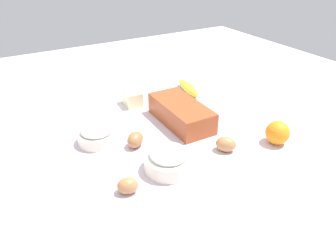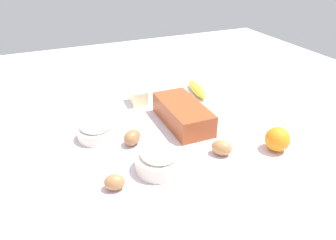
% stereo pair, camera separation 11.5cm
% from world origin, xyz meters
% --- Properties ---
extents(ground_plane, '(2.40, 2.40, 0.02)m').
position_xyz_m(ground_plane, '(0.00, 0.00, -0.01)').
color(ground_plane, silver).
extents(loaf_pan, '(0.28, 0.13, 0.08)m').
position_xyz_m(loaf_pan, '(-0.02, 0.07, 0.04)').
color(loaf_pan, '#9E4723').
rests_on(loaf_pan, ground_plane).
extents(flour_bowl, '(0.13, 0.13, 0.07)m').
position_xyz_m(flour_bowl, '(-0.05, -0.25, 0.03)').
color(flour_bowl, silver).
rests_on(flour_bowl, ground_plane).
extents(sugar_bowl, '(0.15, 0.15, 0.08)m').
position_xyz_m(sugar_bowl, '(0.20, -0.12, 0.04)').
color(sugar_bowl, silver).
rests_on(sugar_bowl, ground_plane).
extents(banana, '(0.19, 0.07, 0.04)m').
position_xyz_m(banana, '(-0.24, 0.25, 0.02)').
color(banana, yellow).
rests_on(banana, ground_plane).
extents(orange_fruit, '(0.08, 0.08, 0.08)m').
position_xyz_m(orange_fruit, '(0.26, 0.27, 0.04)').
color(orange_fruit, orange).
rests_on(orange_fruit, ground_plane).
extents(butter_block, '(0.09, 0.07, 0.06)m').
position_xyz_m(butter_block, '(-0.25, -0.02, 0.03)').
color(butter_block, '#F4EDB2').
rests_on(butter_block, ground_plane).
extents(egg_near_butter, '(0.08, 0.08, 0.05)m').
position_xyz_m(egg_near_butter, '(0.04, -0.15, 0.03)').
color(egg_near_butter, '#9E6A40').
rests_on(egg_near_butter, ground_plane).
extents(egg_beside_bowl, '(0.08, 0.08, 0.05)m').
position_xyz_m(egg_beside_bowl, '(0.21, 0.09, 0.02)').
color(egg_beside_bowl, '#B37949').
rests_on(egg_beside_bowl, ground_plane).
extents(egg_loose, '(0.06, 0.07, 0.05)m').
position_xyz_m(egg_loose, '(0.23, -0.26, 0.02)').
color(egg_loose, '#AB7345').
rests_on(egg_loose, ground_plane).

